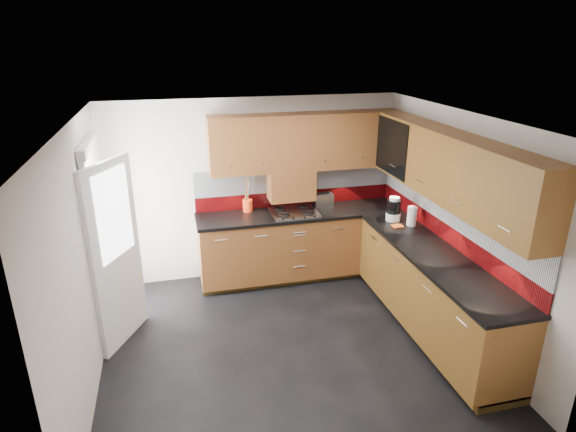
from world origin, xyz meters
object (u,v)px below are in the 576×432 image
object	(u,v)px
utensil_pot	(248,204)
toaster	(323,200)
gas_hob	(294,212)
food_processor	(394,210)

from	to	relation	value
utensil_pot	toaster	bearing A→B (deg)	-3.07
utensil_pot	toaster	xyz separation A→B (m)	(1.02, -0.05, -0.01)
gas_hob	toaster	size ratio (longest dim) A/B	2.35
gas_hob	food_processor	size ratio (longest dim) A/B	1.99
toaster	food_processor	world-z (taller)	food_processor
toaster	food_processor	bearing A→B (deg)	-45.89
toaster	food_processor	size ratio (longest dim) A/B	0.85
gas_hob	food_processor	bearing A→B (deg)	-25.71
utensil_pot	toaster	size ratio (longest dim) A/B	1.77
utensil_pot	food_processor	xyz separation A→B (m)	(1.71, -0.77, 0.04)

